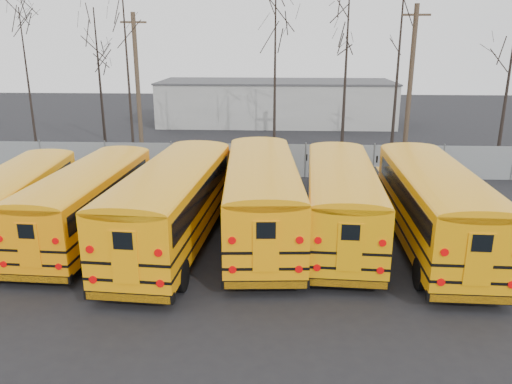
# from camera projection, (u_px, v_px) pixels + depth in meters

# --- Properties ---
(ground) EXTENTS (120.00, 120.00, 0.00)m
(ground) POSITION_uv_depth(u_px,v_px,m) (211.00, 261.00, 18.50)
(ground) COLOR black
(ground) RESTS_ON ground
(fence) EXTENTS (40.00, 0.04, 2.00)m
(fence) POSITION_uv_depth(u_px,v_px,m) (238.00, 160.00, 29.67)
(fence) COLOR gray
(fence) RESTS_ON ground
(distant_building) EXTENTS (22.00, 8.00, 4.00)m
(distant_building) POSITION_uv_depth(u_px,v_px,m) (276.00, 103.00, 48.39)
(distant_building) COLOR #AEADA9
(distant_building) RESTS_ON ground
(bus_a) EXTENTS (3.23, 10.52, 2.90)m
(bus_a) POSITION_uv_depth(u_px,v_px,m) (16.00, 197.00, 20.31)
(bus_a) COLOR black
(bus_a) RESTS_ON ground
(bus_b) EXTENTS (2.96, 10.90, 3.02)m
(bus_b) POSITION_uv_depth(u_px,v_px,m) (90.00, 196.00, 20.29)
(bus_b) COLOR black
(bus_b) RESTS_ON ground
(bus_c) EXTENTS (3.57, 12.14, 3.36)m
(bus_c) POSITION_uv_depth(u_px,v_px,m) (174.00, 197.00, 19.47)
(bus_c) COLOR black
(bus_c) RESTS_ON ground
(bus_d) EXTENTS (3.53, 12.15, 3.36)m
(bus_d) POSITION_uv_depth(u_px,v_px,m) (262.00, 191.00, 20.28)
(bus_d) COLOR black
(bus_d) RESTS_ON ground
(bus_e) EXTENTS (3.24, 11.53, 3.19)m
(bus_e) POSITION_uv_depth(u_px,v_px,m) (341.00, 194.00, 20.15)
(bus_e) COLOR black
(bus_e) RESTS_ON ground
(bus_f) EXTENTS (3.03, 11.86, 3.30)m
(bus_f) POSITION_uv_depth(u_px,v_px,m) (433.00, 199.00, 19.33)
(bus_f) COLOR black
(bus_f) RESTS_ON ground
(utility_pole_left) EXTENTS (1.70, 0.50, 9.62)m
(utility_pole_left) POSITION_uv_depth(u_px,v_px,m) (138.00, 84.00, 34.10)
(utility_pole_left) COLOR #493929
(utility_pole_left) RESTS_ON ground
(utility_pole_right) EXTENTS (1.78, 0.31, 10.00)m
(utility_pole_right) POSITION_uv_depth(u_px,v_px,m) (410.00, 84.00, 31.92)
(utility_pole_right) COLOR #433426
(utility_pole_right) RESTS_ON ground
(tree_0) EXTENTS (0.26, 0.26, 9.95)m
(tree_0) POSITION_uv_depth(u_px,v_px,m) (28.00, 83.00, 34.47)
(tree_0) COLOR black
(tree_0) RESTS_ON ground
(tree_1) EXTENTS (0.26, 0.26, 9.94)m
(tree_1) POSITION_uv_depth(u_px,v_px,m) (100.00, 83.00, 34.63)
(tree_1) COLOR black
(tree_1) RESTS_ON ground
(tree_2) EXTENTS (0.26, 0.26, 12.13)m
(tree_2) POSITION_uv_depth(u_px,v_px,m) (128.00, 71.00, 30.17)
(tree_2) COLOR black
(tree_2) RESTS_ON ground
(tree_3) EXTENTS (0.26, 0.26, 12.01)m
(tree_3) POSITION_uv_depth(u_px,v_px,m) (275.00, 70.00, 31.77)
(tree_3) COLOR black
(tree_3) RESTS_ON ground
(tree_4) EXTENTS (0.26, 0.26, 10.81)m
(tree_4) POSITION_uv_depth(u_px,v_px,m) (345.00, 79.00, 32.82)
(tree_4) COLOR black
(tree_4) RESTS_ON ground
(tree_5) EXTENTS (0.26, 0.26, 12.03)m
(tree_5) POSITION_uv_depth(u_px,v_px,m) (398.00, 70.00, 31.71)
(tree_5) COLOR black
(tree_5) RESTS_ON ground
(tree_6) EXTENTS (0.26, 0.26, 10.39)m
(tree_6) POSITION_uv_depth(u_px,v_px,m) (508.00, 83.00, 31.92)
(tree_6) COLOR black
(tree_6) RESTS_ON ground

